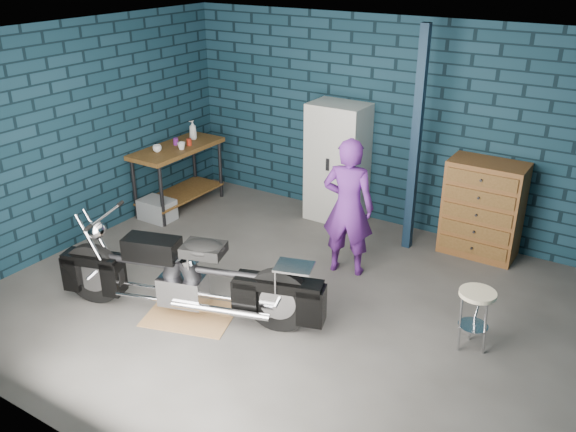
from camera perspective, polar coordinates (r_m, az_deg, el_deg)
name	(u,v)px	position (r m, az deg, el deg)	size (l,w,h in m)	color
ground	(286,304)	(6.49, -0.18, -8.24)	(6.00, 6.00, 0.00)	#54524F
room_walls	(316,116)	(6.16, 2.62, 9.31)	(6.02, 5.01, 2.71)	#0F2632
support_post	(416,143)	(7.31, 11.87, 6.71)	(0.10, 0.10, 2.70)	#112437
workbench	(179,177)	(8.76, -10.16, 3.60)	(0.60, 1.40, 0.91)	brown
drip_mat	(191,315)	(6.40, -9.10, -9.10)	(0.88, 0.66, 0.01)	olive
motorcycle	(187,271)	(6.13, -9.41, -5.06)	(2.37, 0.64, 1.04)	black
person	(348,207)	(6.80, 5.65, 0.83)	(0.58, 0.38, 1.60)	#59217B
storage_bin	(157,209)	(8.53, -12.14, 0.60)	(0.46, 0.33, 0.29)	gray
locker	(337,163)	(8.17, 4.62, 4.98)	(0.75, 0.53, 1.60)	beige
tool_chest	(482,209)	(7.60, 17.72, 0.60)	(0.88, 0.49, 1.17)	brown
shop_stool	(474,320)	(5.95, 16.99, -9.31)	(0.33, 0.33, 0.61)	beige
cup_a	(157,149)	(8.41, -12.15, 6.19)	(0.12, 0.12, 0.09)	beige
cup_b	(182,146)	(8.45, -9.94, 6.48)	(0.11, 0.11, 0.10)	beige
mug_purple	(176,141)	(8.67, -10.45, 6.88)	(0.07, 0.07, 0.10)	#5C1B6E
mug_red	(189,142)	(8.61, -9.24, 6.86)	(0.07, 0.07, 0.10)	maroon
bottle	(193,130)	(8.86, -8.90, 7.96)	(0.11, 0.11, 0.27)	gray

